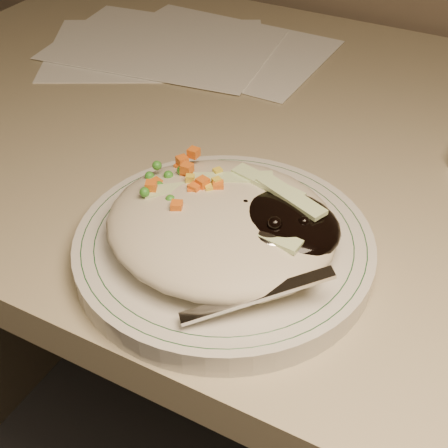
% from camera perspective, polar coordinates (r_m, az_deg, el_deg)
% --- Properties ---
extents(desk, '(1.40, 0.70, 0.74)m').
position_cam_1_polar(desk, '(0.80, 14.99, -6.79)').
color(desk, tan).
rests_on(desk, ground).
extents(plate, '(0.25, 0.25, 0.02)m').
position_cam_1_polar(plate, '(0.53, 0.00, -2.17)').
color(plate, silver).
rests_on(plate, desk).
extents(plate_rim, '(0.24, 0.24, 0.00)m').
position_cam_1_polar(plate_rim, '(0.52, -0.00, -1.35)').
color(plate_rim, '#144723').
rests_on(plate_rim, plate).
extents(meal, '(0.20, 0.19, 0.05)m').
position_cam_1_polar(meal, '(0.51, 0.38, 0.29)').
color(meal, '#BFB69B').
rests_on(meal, plate).
extents(papers, '(0.41, 0.33, 0.00)m').
position_cam_1_polar(papers, '(0.91, -4.09, 15.87)').
color(papers, white).
rests_on(papers, desk).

